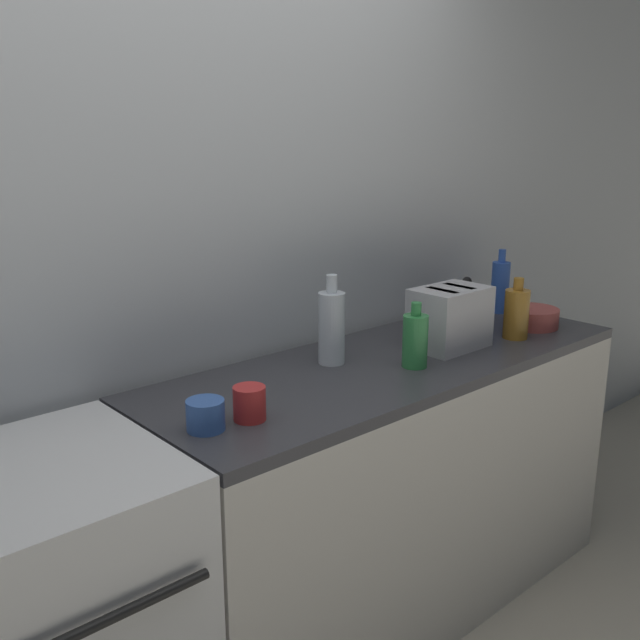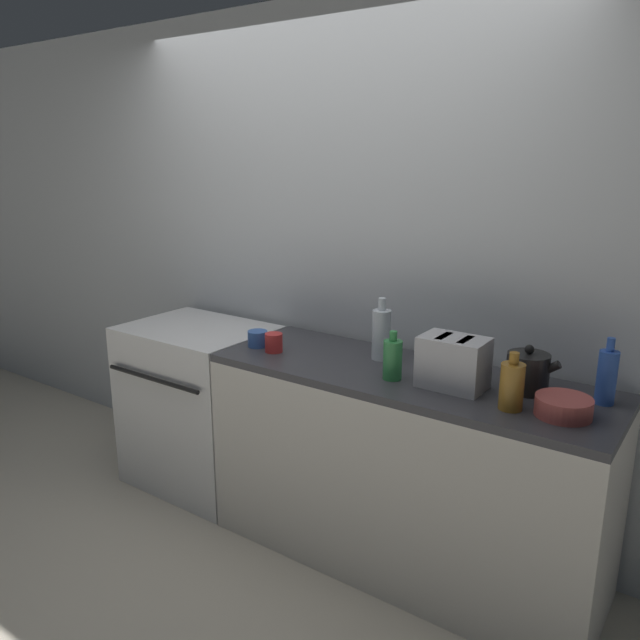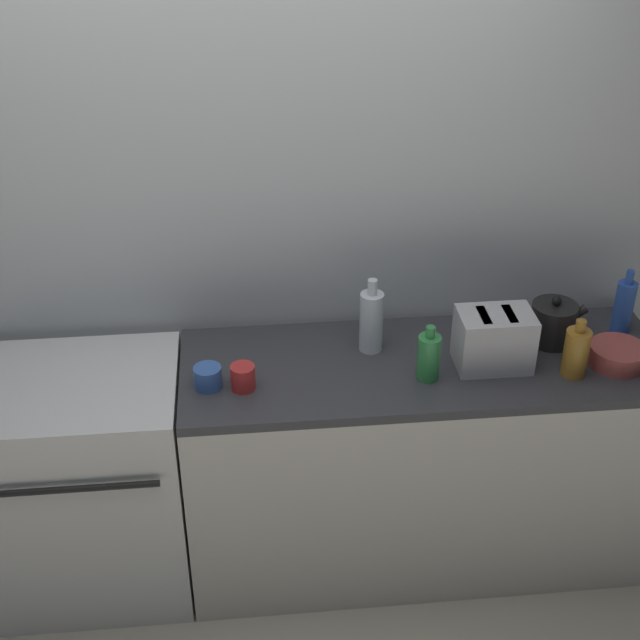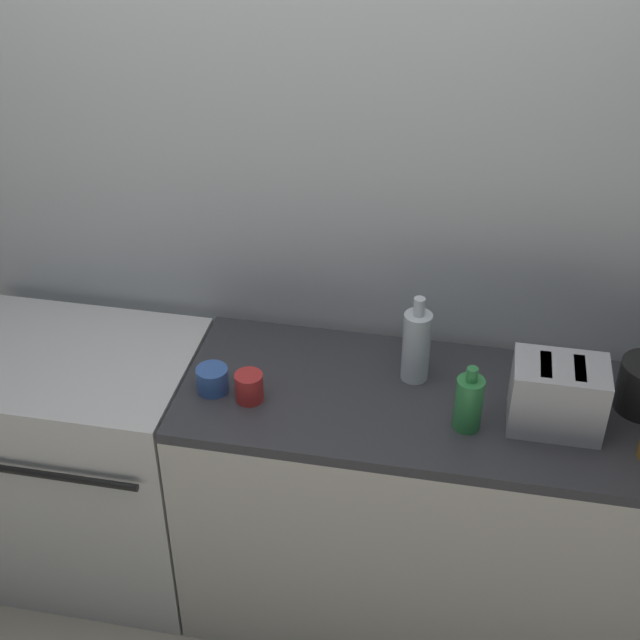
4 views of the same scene
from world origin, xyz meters
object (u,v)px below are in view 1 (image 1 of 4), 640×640
(toaster, at_px, (450,318))
(cup_blue, at_px, (206,415))
(bottle_clear, at_px, (332,327))
(bowl, at_px, (531,317))
(kettle, at_px, (466,306))
(bottle_amber, at_px, (516,313))
(bottle_green, at_px, (415,340))
(bottle_blue, at_px, (500,286))
(cup_red, at_px, (250,403))

(toaster, height_order, cup_blue, toaster)
(bottle_clear, bearing_deg, bowl, -12.14)
(kettle, bearing_deg, bottle_amber, -88.08)
(toaster, bearing_deg, bottle_amber, -18.01)
(bottle_amber, height_order, bowl, bottle_amber)
(bottle_green, relative_size, bowl, 1.03)
(bottle_blue, distance_m, cup_blue, 1.58)
(bowl, bearing_deg, cup_blue, 179.76)
(bottle_blue, relative_size, bowl, 1.29)
(kettle, relative_size, cup_red, 2.34)
(bowl, bearing_deg, toaster, 174.70)
(kettle, height_order, cup_red, kettle)
(kettle, relative_size, bottle_blue, 0.81)
(kettle, relative_size, bottle_clear, 0.73)
(cup_red, bearing_deg, bottle_amber, -1.53)
(kettle, relative_size, toaster, 0.80)
(bottle_green, relative_size, cup_blue, 2.16)
(bottle_blue, bearing_deg, cup_red, -171.00)
(bottle_clear, height_order, bottle_amber, bottle_clear)
(bottle_green, bearing_deg, kettle, 20.14)
(bowl, bearing_deg, bottle_amber, -165.42)
(kettle, height_order, bottle_amber, bottle_amber)
(bottle_green, bearing_deg, bowl, 1.36)
(bottle_amber, xyz_separation_m, cup_blue, (-1.29, 0.05, -0.05))
(bottle_amber, distance_m, cup_red, 1.17)
(kettle, bearing_deg, toaster, -153.96)
(bottle_blue, distance_m, bowl, 0.25)
(cup_red, bearing_deg, cup_blue, 169.93)
(cup_red, bearing_deg, toaster, 3.66)
(bottle_green, relative_size, bottle_blue, 0.80)
(bottle_green, bearing_deg, bottle_amber, -3.31)
(toaster, xyz_separation_m, bottle_clear, (-0.42, 0.15, 0.02))
(bottle_amber, bearing_deg, cup_blue, 177.66)
(bottle_clear, xyz_separation_m, cup_blue, (-0.60, -0.18, -0.08))
(bottle_green, height_order, bottle_blue, bottle_blue)
(kettle, bearing_deg, bottle_green, -159.86)
(bottle_blue, xyz_separation_m, cup_red, (-1.45, -0.23, -0.06))
(toaster, bearing_deg, bottle_green, -166.71)
(toaster, distance_m, cup_red, 0.90)
(toaster, distance_m, bowl, 0.46)
(kettle, distance_m, cup_blue, 1.30)
(bottle_amber, bearing_deg, bottle_clear, 161.32)
(toaster, distance_m, bottle_green, 0.25)
(bottle_clear, bearing_deg, cup_red, -156.96)
(toaster, distance_m, bottle_clear, 0.45)
(bottle_clear, distance_m, cup_red, 0.52)
(kettle, distance_m, toaster, 0.30)
(bottle_clear, height_order, bottle_green, bottle_clear)
(cup_blue, xyz_separation_m, cup_red, (0.12, -0.02, 0.01))
(bottle_clear, bearing_deg, toaster, -19.11)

